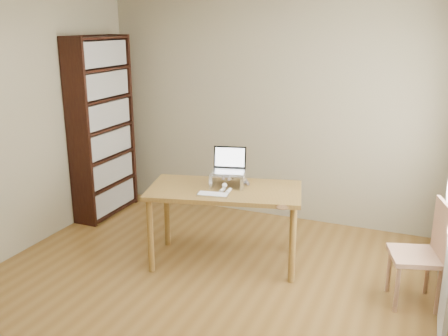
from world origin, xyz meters
TOP-DOWN VIEW (x-y plane):
  - room at (0.03, 0.01)m, footprint 4.04×4.54m
  - bookshelf at (-1.83, 1.55)m, footprint 0.30×0.90m
  - desk at (-0.01, 0.89)m, footprint 1.54×1.03m
  - laptop_stand at (-0.01, 0.97)m, footprint 0.32×0.25m
  - laptop at (-0.01, 1.02)m, footprint 0.35×0.33m
  - keyboard at (-0.03, 0.67)m, footprint 0.30×0.17m
  - coaster at (0.63, 0.61)m, footprint 0.10×0.10m
  - cat at (0.03, 1.00)m, footprint 0.25×0.48m
  - chair at (1.77, 0.80)m, footprint 0.49×0.49m

SIDE VIEW (x-z plane):
  - chair at x=1.77m, z-range 0.03..0.92m
  - desk at x=-0.01m, z-range 0.28..1.03m
  - coaster at x=0.63m, z-range 0.75..0.76m
  - keyboard at x=-0.03m, z-range 0.75..0.77m
  - cat at x=0.03m, z-range 0.74..0.89m
  - laptop_stand at x=-0.01m, z-range 0.77..0.90m
  - laptop at x=-0.01m, z-range 0.83..1.05m
  - bookshelf at x=-1.83m, z-range 0.00..2.10m
  - room at x=0.03m, z-range -0.02..2.62m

